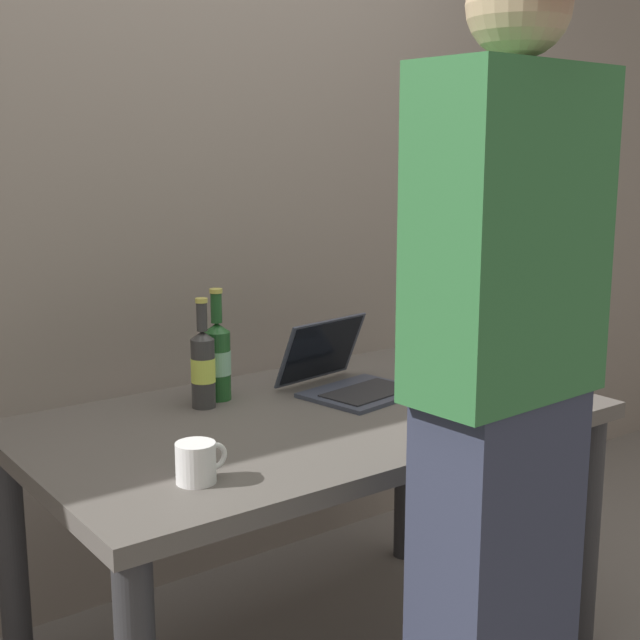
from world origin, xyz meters
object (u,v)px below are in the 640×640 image
Objects in this scene: beer_bottle_dark at (217,358)px; beer_bottle_green at (203,366)px; laptop at (348,377)px; coffee_mug at (197,462)px; person_figure at (502,418)px.

beer_bottle_dark is 1.04× the size of beer_bottle_green.
laptop is at bearing -15.21° from beer_bottle_green.
coffee_mug is at bearing -124.18° from beer_bottle_dark.
coffee_mug is (-0.35, -0.51, -0.07)m from beer_bottle_dark.
laptop is 0.20× the size of person_figure.
laptop is at bearing -24.36° from beer_bottle_dark.
person_figure is at bearing -107.62° from laptop.
beer_bottle_green is (-0.41, 0.11, 0.07)m from laptop.
beer_bottle_dark is 0.63m from coffee_mug.
beer_bottle_dark is at bearing 95.08° from person_figure.
beer_bottle_dark reaches higher than laptop.
beer_bottle_dark is at bearing 55.82° from coffee_mug.
laptop is 1.25× the size of beer_bottle_green.
laptop is 0.38m from beer_bottle_dark.
laptop is 0.86m from person_figure.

